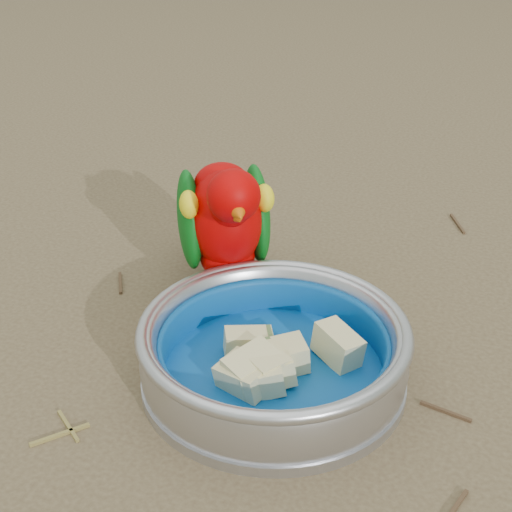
% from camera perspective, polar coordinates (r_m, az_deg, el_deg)
% --- Properties ---
extents(ground, '(60.00, 60.00, 0.00)m').
position_cam_1_polar(ground, '(0.69, -5.37, -10.41)').
color(ground, brown).
extents(food_bowl, '(0.23, 0.23, 0.02)m').
position_cam_1_polar(food_bowl, '(0.71, 1.28, -8.69)').
color(food_bowl, '#B2B2BA').
rests_on(food_bowl, ground).
extents(bowl_wall, '(0.23, 0.23, 0.04)m').
position_cam_1_polar(bowl_wall, '(0.69, 1.31, -6.71)').
color(bowl_wall, '#B2B2BA').
rests_on(bowl_wall, food_bowl).
extents(fruit_wedges, '(0.14, 0.14, 0.03)m').
position_cam_1_polar(fruit_wedges, '(0.69, 1.30, -7.18)').
color(fruit_wedges, beige).
rests_on(fruit_wedges, food_bowl).
extents(lory_parrot, '(0.19, 0.22, 0.16)m').
position_cam_1_polar(lory_parrot, '(0.79, -2.20, 1.82)').
color(lory_parrot, '#B00000').
rests_on(lory_parrot, ground).
extents(ground_debris, '(0.90, 0.80, 0.01)m').
position_cam_1_polar(ground_debris, '(0.69, -3.81, -10.18)').
color(ground_debris, olive).
rests_on(ground_debris, ground).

